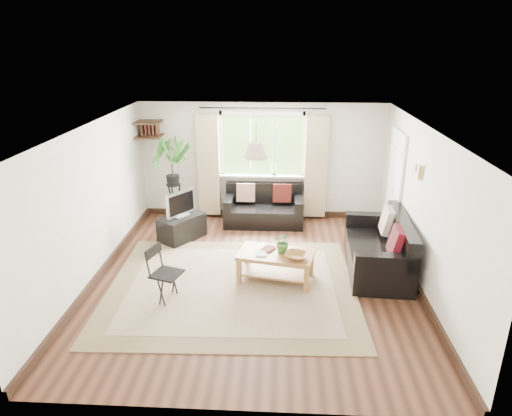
# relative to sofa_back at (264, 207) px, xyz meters

# --- Properties ---
(floor) EXTENTS (5.50, 5.50, 0.00)m
(floor) POSITION_rel_sofa_back_xyz_m (-0.05, -2.29, -0.37)
(floor) COLOR black
(floor) RESTS_ON ground
(ceiling) EXTENTS (5.50, 5.50, 0.00)m
(ceiling) POSITION_rel_sofa_back_xyz_m (-0.05, -2.29, 2.03)
(ceiling) COLOR white
(ceiling) RESTS_ON floor
(wall_back) EXTENTS (5.00, 0.02, 2.40)m
(wall_back) POSITION_rel_sofa_back_xyz_m (-0.05, 0.46, 0.83)
(wall_back) COLOR silver
(wall_back) RESTS_ON floor
(wall_front) EXTENTS (5.00, 0.02, 2.40)m
(wall_front) POSITION_rel_sofa_back_xyz_m (-0.05, -5.04, 0.83)
(wall_front) COLOR silver
(wall_front) RESTS_ON floor
(wall_left) EXTENTS (0.02, 5.50, 2.40)m
(wall_left) POSITION_rel_sofa_back_xyz_m (-2.55, -2.29, 0.83)
(wall_left) COLOR silver
(wall_left) RESTS_ON floor
(wall_right) EXTENTS (0.02, 5.50, 2.40)m
(wall_right) POSITION_rel_sofa_back_xyz_m (2.45, -2.29, 0.83)
(wall_right) COLOR silver
(wall_right) RESTS_ON floor
(rug) EXTENTS (3.84, 3.32, 0.02)m
(rug) POSITION_rel_sofa_back_xyz_m (-0.39, -2.57, -0.36)
(rug) COLOR beige
(rug) RESTS_ON floor
(window) EXTENTS (2.50, 0.16, 2.16)m
(window) POSITION_rel_sofa_back_xyz_m (-0.05, 0.42, 1.18)
(window) COLOR white
(window) RESTS_ON wall_back
(door) EXTENTS (0.06, 0.96, 2.06)m
(door) POSITION_rel_sofa_back_xyz_m (2.42, -0.59, 0.63)
(door) COLOR silver
(door) RESTS_ON wall_right
(corner_shelf) EXTENTS (0.50, 0.50, 0.34)m
(corner_shelf) POSITION_rel_sofa_back_xyz_m (-2.30, 0.21, 1.52)
(corner_shelf) COLOR black
(corner_shelf) RESTS_ON wall_back
(pendant_lamp) EXTENTS (0.36, 0.36, 0.54)m
(pendant_lamp) POSITION_rel_sofa_back_xyz_m (-0.05, -1.89, 1.68)
(pendant_lamp) COLOR beige
(pendant_lamp) RESTS_ON ceiling
(wall_sconce) EXTENTS (0.12, 0.12, 0.28)m
(wall_sconce) POSITION_rel_sofa_back_xyz_m (2.38, -1.99, 1.37)
(wall_sconce) COLOR beige
(wall_sconce) RESTS_ON wall_right
(sofa_back) EXTENTS (1.59, 0.80, 0.75)m
(sofa_back) POSITION_rel_sofa_back_xyz_m (0.00, 0.00, 0.00)
(sofa_back) COLOR black
(sofa_back) RESTS_ON floor
(sofa_right) EXTENTS (1.88, 1.02, 0.86)m
(sofa_right) POSITION_rel_sofa_back_xyz_m (1.93, -1.88, 0.06)
(sofa_right) COLOR black
(sofa_right) RESTS_ON floor
(coffee_table) EXTENTS (1.25, 0.84, 0.47)m
(coffee_table) POSITION_rel_sofa_back_xyz_m (0.28, -2.31, -0.14)
(coffee_table) COLOR #915C2F
(coffee_table) RESTS_ON floor
(table_plant) EXTENTS (0.38, 0.36, 0.34)m
(table_plant) POSITION_rel_sofa_back_xyz_m (0.39, -2.28, 0.27)
(table_plant) COLOR #366528
(table_plant) RESTS_ON coffee_table
(bowl) EXTENTS (0.43, 0.43, 0.08)m
(bowl) POSITION_rel_sofa_back_xyz_m (0.59, -2.48, 0.14)
(bowl) COLOR brown
(bowl) RESTS_ON coffee_table
(book_a) EXTENTS (0.17, 0.23, 0.02)m
(book_a) POSITION_rel_sofa_back_xyz_m (-0.03, -2.36, 0.11)
(book_a) COLOR silver
(book_a) RESTS_ON coffee_table
(book_b) EXTENTS (0.27, 0.29, 0.02)m
(book_b) POSITION_rel_sofa_back_xyz_m (0.08, -2.15, 0.11)
(book_b) COLOR #592923
(book_b) RESTS_ON coffee_table
(tv_stand) EXTENTS (0.89, 0.98, 0.46)m
(tv_stand) POSITION_rel_sofa_back_xyz_m (-1.51, -0.83, -0.14)
(tv_stand) COLOR black
(tv_stand) RESTS_ON floor
(tv) EXTENTS (0.56, 0.66, 0.51)m
(tv) POSITION_rel_sofa_back_xyz_m (-1.51, -0.83, 0.34)
(tv) COLOR #A5A5AA
(tv) RESTS_ON tv_stand
(palm_stand) EXTENTS (0.76, 0.76, 1.74)m
(palm_stand) POSITION_rel_sofa_back_xyz_m (-1.85, 0.06, 0.50)
(palm_stand) COLOR black
(palm_stand) RESTS_ON floor
(folding_chair) EXTENTS (0.54, 0.54, 0.83)m
(folding_chair) POSITION_rel_sofa_back_xyz_m (-1.27, -2.99, 0.04)
(folding_chair) COLOR black
(folding_chair) RESTS_ON floor
(sill_plant) EXTENTS (0.14, 0.10, 0.27)m
(sill_plant) POSITION_rel_sofa_back_xyz_m (0.20, 0.34, 0.69)
(sill_plant) COLOR #2D6023
(sill_plant) RESTS_ON window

